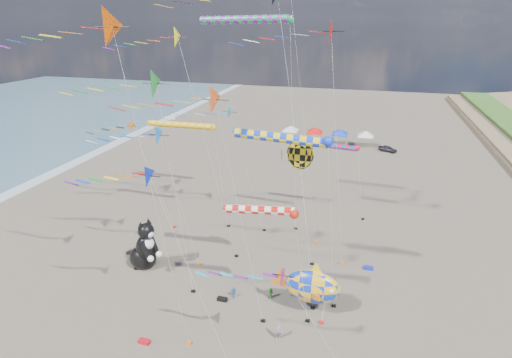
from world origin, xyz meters
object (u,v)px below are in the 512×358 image
Objects in this scene: cat_inflatable at (144,243)px; person_adult at (278,331)px; fish_inflatable at (312,286)px; child_blue at (234,292)px; child_green at (271,293)px; parked_car at (388,149)px.

cat_inflatable is 3.75× the size of person_adult.
fish_inflatable reaches higher than person_adult.
child_blue is (-5.04, 3.89, -0.20)m from person_adult.
child_blue is at bearing -179.36° from child_green.
fish_inflatable is at bearing -32.58° from child_blue.
fish_inflatable is 5.61× the size of child_blue.
person_adult is 0.44× the size of parked_car.
fish_inflatable is 4.64m from person_adult.
cat_inflatable reaches higher than child_blue.
person_adult is 1.38× the size of child_green.
parked_car is at bearing 81.27° from fish_inflatable.
cat_inflatable is at bearing 123.16° from person_adult.
fish_inflatable reaches higher than child_green.
person_adult is at bearing -166.33° from parked_car.
cat_inflatable is 5.10× the size of child_blue.
parked_car is (7.53, 49.02, -2.22)m from fish_inflatable.
fish_inflatable is at bearing -164.81° from parked_car.
fish_inflatable is 4.47m from child_green.
person_adult reaches higher than child_green.
person_adult reaches higher than child_blue.
person_adult is at bearing -68.34° from child_blue.
parked_car is (11.26, 48.02, 0.04)m from child_green.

